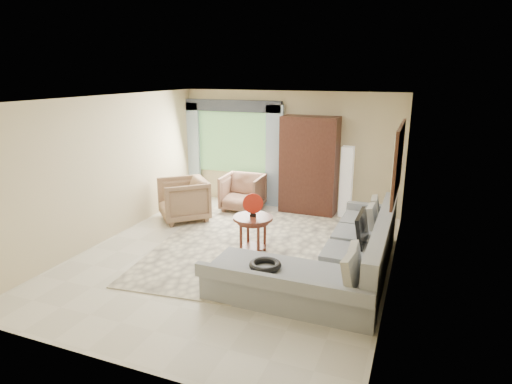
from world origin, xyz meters
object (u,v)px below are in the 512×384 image
at_px(sectional_sofa, 339,261).
at_px(floor_lamp, 346,182).
at_px(tv_screen, 362,228).
at_px(potted_plant, 198,193).
at_px(armoire, 309,166).
at_px(armchair_left, 183,200).
at_px(armchair_right, 243,192).
at_px(coffee_table, 253,234).

relative_size(sectional_sofa, floor_lamp, 2.31).
bearing_deg(tv_screen, sectional_sofa, -130.10).
distance_m(potted_plant, armoire, 2.64).
height_order(sectional_sofa, floor_lamp, floor_lamp).
distance_m(tv_screen, armchair_left, 3.97).
bearing_deg(floor_lamp, armchair_left, -154.38).
height_order(tv_screen, floor_lamp, floor_lamp).
relative_size(potted_plant, floor_lamp, 0.40).
xyz_separation_m(armchair_left, floor_lamp, (3.09, 1.48, 0.32)).
bearing_deg(armchair_right, coffee_table, -65.93).
bearing_deg(sectional_sofa, armchair_right, 136.19).
xyz_separation_m(tv_screen, floor_lamp, (-0.70, 2.64, 0.03)).
distance_m(armchair_right, armoire, 1.59).
height_order(tv_screen, potted_plant, tv_screen).
bearing_deg(tv_screen, potted_plant, 151.86).
height_order(sectional_sofa, armoire, armoire).
bearing_deg(coffee_table, armchair_right, 117.19).
relative_size(coffee_table, floor_lamp, 0.44).
bearing_deg(potted_plant, armoire, 10.15).
height_order(tv_screen, armchair_right, tv_screen).
bearing_deg(sectional_sofa, floor_lamp, 98.33).
relative_size(tv_screen, floor_lamp, 0.49).
xyz_separation_m(tv_screen, armchair_left, (-3.79, 1.16, -0.29)).
distance_m(tv_screen, potted_plant, 4.54).
distance_m(tv_screen, floor_lamp, 2.73).
xyz_separation_m(armchair_left, armchair_right, (0.89, 1.05, -0.03)).
distance_m(tv_screen, coffee_table, 1.83).
relative_size(armchair_right, floor_lamp, 0.59).
xyz_separation_m(armchair_right, floor_lamp, (2.20, 0.43, 0.35)).
height_order(armchair_left, armchair_right, armchair_left).
bearing_deg(tv_screen, armoire, 120.17).
bearing_deg(armchair_left, potted_plant, 148.41).
bearing_deg(armoire, armchair_right, -165.18).
distance_m(tv_screen, armchair_right, 3.66).
distance_m(sectional_sofa, floor_lamp, 3.03).
distance_m(coffee_table, armoire, 2.64).
height_order(potted_plant, armoire, armoire).
bearing_deg(sectional_sofa, armoire, 113.06).
height_order(sectional_sofa, potted_plant, sectional_sofa).
bearing_deg(potted_plant, armchair_right, 3.95).
xyz_separation_m(tv_screen, armchair_right, (-2.90, 2.21, -0.32)).
height_order(sectional_sofa, coffee_table, sectional_sofa).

